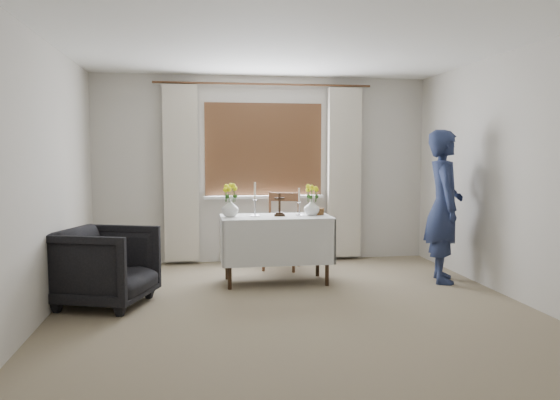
# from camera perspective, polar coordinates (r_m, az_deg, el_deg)

# --- Properties ---
(ground) EXTENTS (5.00, 5.00, 0.00)m
(ground) POSITION_cam_1_polar(r_m,az_deg,el_deg) (5.15, 1.80, -11.68)
(ground) COLOR gray
(ground) RESTS_ON ground
(altar_table) EXTENTS (1.24, 0.64, 0.76)m
(altar_table) POSITION_cam_1_polar(r_m,az_deg,el_deg) (6.22, -0.44, -5.18)
(altar_table) COLOR white
(altar_table) RESTS_ON ground
(wooden_chair) EXTENTS (0.57, 0.57, 0.97)m
(wooden_chair) POSITION_cam_1_polar(r_m,az_deg,el_deg) (6.94, 0.15, -3.26)
(wooden_chair) COLOR #512C1B
(wooden_chair) RESTS_ON ground
(armchair) EXTENTS (1.06, 1.04, 0.76)m
(armchair) POSITION_cam_1_polar(r_m,az_deg,el_deg) (5.56, -17.75, -6.62)
(armchair) COLOR black
(armchair) RESTS_ON ground
(person) EXTENTS (0.57, 0.72, 1.73)m
(person) POSITION_cam_1_polar(r_m,az_deg,el_deg) (6.49, 16.75, -0.63)
(person) COLOR navy
(person) RESTS_ON ground
(radiator) EXTENTS (1.10, 0.10, 0.60)m
(radiator) POSITION_cam_1_polar(r_m,az_deg,el_deg) (7.42, -1.64, -4.16)
(radiator) COLOR silver
(radiator) RESTS_ON ground
(wooden_cross) EXTENTS (0.13, 0.10, 0.26)m
(wooden_cross) POSITION_cam_1_polar(r_m,az_deg,el_deg) (6.16, -0.05, -0.47)
(wooden_cross) COLOR black
(wooden_cross) RESTS_ON altar_table
(candlestick_left) EXTENTS (0.14, 0.14, 0.38)m
(candlestick_left) POSITION_cam_1_polar(r_m,az_deg,el_deg) (6.13, -2.63, 0.07)
(candlestick_left) COLOR white
(candlestick_left) RESTS_ON altar_table
(candlestick_right) EXTENTS (0.11, 0.11, 0.31)m
(candlestick_right) POSITION_cam_1_polar(r_m,az_deg,el_deg) (6.17, 2.02, -0.21)
(candlestick_right) COLOR white
(candlestick_right) RESTS_ON altar_table
(flower_vase_left) EXTENTS (0.20, 0.20, 0.20)m
(flower_vase_left) POSITION_cam_1_polar(r_m,az_deg,el_deg) (6.11, -5.25, -0.83)
(flower_vase_left) COLOR white
(flower_vase_left) RESTS_ON altar_table
(flower_vase_right) EXTENTS (0.18, 0.18, 0.19)m
(flower_vase_right) POSITION_cam_1_polar(r_m,az_deg,el_deg) (6.24, 3.33, -0.76)
(flower_vase_right) COLOR white
(flower_vase_right) RESTS_ON altar_table
(wicker_basket) EXTENTS (0.24, 0.24, 0.07)m
(wicker_basket) POSITION_cam_1_polar(r_m,az_deg,el_deg) (6.33, 3.75, -1.18)
(wicker_basket) COLOR brown
(wicker_basket) RESTS_ON altar_table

